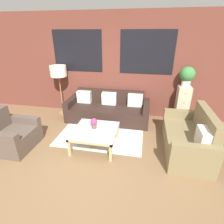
# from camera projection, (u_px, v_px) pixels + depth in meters

# --- Properties ---
(ground_plane) EXTENTS (16.00, 16.00, 0.00)m
(ground_plane) POSITION_uv_depth(u_px,v_px,m) (87.00, 165.00, 3.30)
(ground_plane) COLOR brown
(wall_back_brick) EXTENTS (8.40, 0.09, 2.80)m
(wall_back_brick) POSITION_uv_depth(u_px,v_px,m) (111.00, 66.00, 4.89)
(wall_back_brick) COLOR brown
(wall_back_brick) RESTS_ON ground_plane
(rug) EXTENTS (2.01, 1.61, 0.00)m
(rug) POSITION_uv_depth(u_px,v_px,m) (102.00, 132.00, 4.38)
(rug) COLOR silver
(rug) RESTS_ON ground_plane
(couch_dark) EXTENTS (2.25, 0.88, 0.78)m
(couch_dark) POSITION_uv_depth(u_px,v_px,m) (108.00, 110.00, 4.93)
(couch_dark) COLOR black
(couch_dark) RESTS_ON ground_plane
(settee_vintage) EXTENTS (0.80, 1.56, 0.92)m
(settee_vintage) POSITION_uv_depth(u_px,v_px,m) (189.00, 139.00, 3.54)
(settee_vintage) COLOR olive
(settee_vintage) RESTS_ON ground_plane
(armchair_corner) EXTENTS (0.80, 0.87, 0.84)m
(armchair_corner) POSITION_uv_depth(u_px,v_px,m) (12.00, 136.00, 3.71)
(armchair_corner) COLOR brown
(armchair_corner) RESTS_ON ground_plane
(coffee_table) EXTENTS (0.91, 0.91, 0.40)m
(coffee_table) POSITION_uv_depth(u_px,v_px,m) (95.00, 132.00, 3.71)
(coffee_table) COLOR silver
(coffee_table) RESTS_ON ground_plane
(floor_lamp) EXTENTS (0.46, 0.46, 1.44)m
(floor_lamp) POSITION_uv_depth(u_px,v_px,m) (58.00, 72.00, 4.90)
(floor_lamp) COLOR olive
(floor_lamp) RESTS_ON ground_plane
(drawer_cabinet) EXTENTS (0.32, 0.39, 1.01)m
(drawer_cabinet) POSITION_uv_depth(u_px,v_px,m) (182.00, 105.00, 4.69)
(drawer_cabinet) COLOR #C6B793
(drawer_cabinet) RESTS_ON ground_plane
(potted_plant) EXTENTS (0.37, 0.37, 0.50)m
(potted_plant) POSITION_uv_depth(u_px,v_px,m) (187.00, 75.00, 4.36)
(potted_plant) COLOR silver
(potted_plant) RESTS_ON drawer_cabinet
(flower_vase) EXTENTS (0.15, 0.15, 0.23)m
(flower_vase) POSITION_uv_depth(u_px,v_px,m) (94.00, 123.00, 3.69)
(flower_vase) COLOR brown
(flower_vase) RESTS_ON coffee_table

